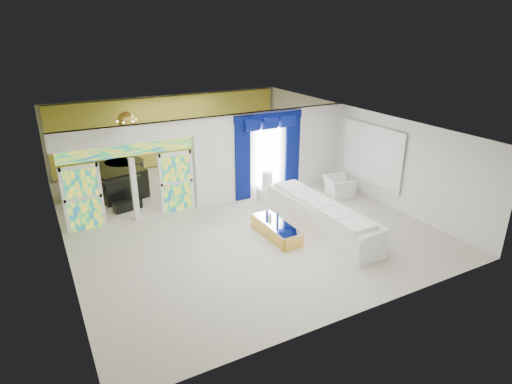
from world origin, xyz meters
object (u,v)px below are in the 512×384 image
coffee_table (276,230)px  grand_piano (116,181)px  armchair (338,186)px  white_sofa (321,218)px  console_table (274,192)px

coffee_table → grand_piano: grand_piano is taller
armchair → grand_piano: 7.96m
white_sofa → console_table: bearing=84.7°
white_sofa → coffee_table: bearing=164.7°
grand_piano → coffee_table: bearing=-71.0°
coffee_table → console_table: (1.48, 2.59, 0.00)m
coffee_table → armchair: armchair is taller
console_table → armchair: 2.32m
coffee_table → armchair: bearing=25.6°
console_table → white_sofa: bearing=-92.5°
console_table → grand_piano: size_ratio=0.61×
console_table → grand_piano: 5.68m
coffee_table → grand_piano: bearing=120.8°
console_table → armchair: armchair is taller
white_sofa → console_table: (0.13, 2.89, -0.21)m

